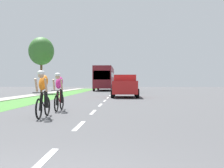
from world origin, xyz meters
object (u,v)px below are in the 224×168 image
bus_maroon (105,77)px  cyclist_lead (43,94)px  cyclist_trailing (59,91)px  street_tree_near (41,51)px  pickup_dark_green (126,86)px  sedan_silver (110,85)px  suv_red (125,85)px

bus_maroon → cyclist_lead: bearing=-89.7°
cyclist_trailing → street_tree_near: street_tree_near is taller
cyclist_trailing → pickup_dark_green: size_ratio=0.34×
bus_maroon → sedan_silver: bearing=90.1°
cyclist_trailing → pickup_dark_green: bearing=82.4°
pickup_dark_green → sedan_silver: pickup_dark_green is taller
cyclist_trailing → pickup_dark_green: (3.00, 22.58, 0.02)m
pickup_dark_green → sedan_silver: 28.97m
suv_red → pickup_dark_green: suv_red is taller
suv_red → pickup_dark_green: 10.93m
bus_maroon → street_tree_near: (-6.00, -13.29, 2.58)m
suv_red → street_tree_near: bearing=139.2°
sedan_silver → street_tree_near: street_tree_near is taller
bus_maroon → sedan_silver: 18.71m
sedan_silver → street_tree_near: bearing=-100.6°
pickup_dark_green → sedan_silver: (-3.20, 28.80, -0.06)m
cyclist_trailing → bus_maroon: bearing=90.3°
suv_red → bus_maroon: 21.29m
cyclist_lead → cyclist_trailing: same height
sedan_silver → cyclist_lead: bearing=-89.8°
cyclist_trailing → sedan_silver: 51.38m
pickup_dark_green → sedan_silver: bearing=96.4°
bus_maroon → sedan_silver: (-0.04, 18.67, -1.21)m
sedan_silver → street_tree_near: size_ratio=0.71×
cyclist_lead → street_tree_near: size_ratio=0.28×
cyclist_trailing → sedan_silver: bearing=90.2°
cyclist_lead → suv_red: bearing=78.7°
cyclist_trailing → suv_red: (2.81, 11.66, 0.14)m
cyclist_lead → street_tree_near: 23.01m
cyclist_lead → pickup_dark_green: 25.19m
suv_red → street_tree_near: size_ratio=0.77×
street_tree_near → suv_red: bearing=-40.8°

